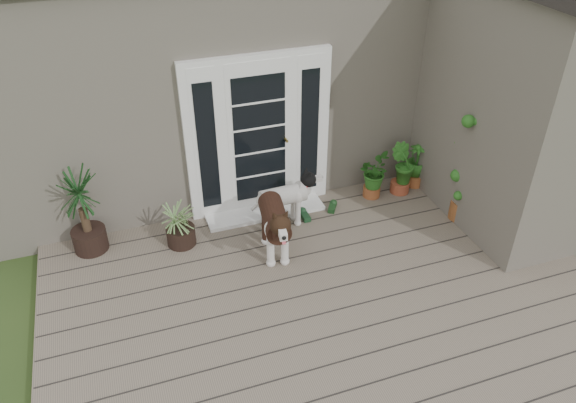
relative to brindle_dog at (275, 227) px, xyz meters
name	(u,v)px	position (x,y,z in m)	size (l,w,h in m)	color
deck	(337,314)	(0.34, -1.14, -0.45)	(6.20, 4.60, 0.12)	#6B5B4C
house_main	(232,56)	(0.34, 3.11, 1.04)	(7.40, 4.00, 3.10)	#665E54
house_wing	(523,111)	(3.24, -0.04, 1.04)	(1.60, 2.40, 3.10)	#665E54
door_unit	(259,136)	(0.14, 1.06, 0.68)	(1.90, 0.14, 2.15)	white
door_step	(265,211)	(0.14, 0.86, -0.37)	(1.60, 0.40, 0.05)	white
brindle_dog	(275,227)	(0.00, 0.00, 0.00)	(0.41, 0.95, 0.79)	#371E14
white_dog	(283,204)	(0.29, 0.53, -0.06)	(0.34, 0.79, 0.66)	white
spider_plant	(180,223)	(-1.04, 0.57, -0.08)	(0.60, 0.60, 0.64)	#9FBC74
yucca	(83,211)	(-2.12, 0.84, 0.17)	(0.78, 0.78, 1.13)	black
herb_a	(373,179)	(1.69, 0.77, -0.11)	(0.45, 0.45, 0.57)	#2A5F1B
herb_b	(401,175)	(2.13, 0.74, -0.12)	(0.36, 0.36, 0.54)	#224C15
herb_c	(416,168)	(2.43, 0.86, -0.12)	(0.35, 0.35, 0.55)	#26601B
sapling	(475,154)	(2.61, -0.11, 0.57)	(0.57, 0.57, 1.93)	#225819
clog_left	(305,215)	(0.61, 0.58, -0.35)	(0.13, 0.29, 0.09)	#17391E
clog_right	(332,207)	(1.04, 0.65, -0.35)	(0.12, 0.27, 0.08)	#163717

